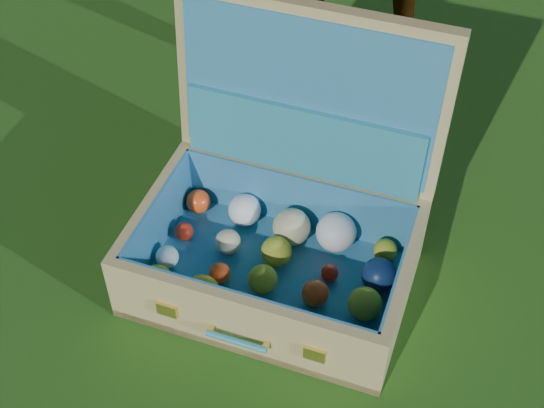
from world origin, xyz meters
The scene contains 2 objects.
ground centered at (0.00, 0.00, 0.00)m, with size 60.00×60.00×0.00m, color #215114.
suitcase centered at (0.20, 0.08, 0.15)m, with size 0.65×0.59×0.52m.
Camera 1 is at (0.15, -0.94, 1.22)m, focal length 50.00 mm.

